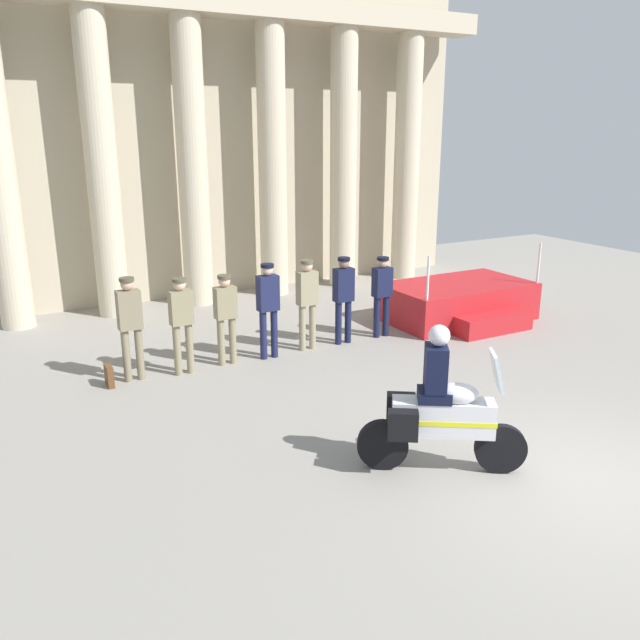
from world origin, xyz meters
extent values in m
plane|color=gray|center=(0.00, 0.00, 0.00)|extent=(28.00, 28.00, 0.00)
cube|color=#B6AB91|center=(-0.32, 11.21, 3.91)|extent=(13.78, 0.30, 7.83)
cylinder|color=beige|center=(-3.36, 10.26, 3.25)|extent=(0.69, 0.69, 6.50)
cylinder|color=beige|center=(-1.33, 10.26, 3.25)|extent=(0.69, 0.69, 6.50)
cylinder|color=beige|center=(0.70, 10.26, 3.25)|extent=(0.69, 0.69, 6.50)
cylinder|color=beige|center=(2.72, 10.26, 3.25)|extent=(0.69, 0.69, 6.50)
cylinder|color=beige|center=(4.75, 10.26, 3.25)|extent=(0.69, 0.69, 6.50)
cube|color=#BEB297|center=(-0.32, 10.26, 6.75)|extent=(13.78, 0.89, 0.50)
cube|color=#B21E23|center=(3.27, 6.18, 0.41)|extent=(3.21, 1.86, 0.82)
cube|color=#B21E23|center=(3.27, 5.00, 0.20)|extent=(1.77, 0.50, 0.41)
cylinder|color=silver|center=(1.74, 5.33, 1.27)|extent=(0.05, 0.05, 0.90)
cylinder|color=silver|center=(4.80, 5.33, 1.27)|extent=(0.05, 0.05, 0.90)
cylinder|color=#7A7056|center=(-4.06, 5.95, 0.46)|extent=(0.13, 0.13, 0.91)
cylinder|color=#7A7056|center=(-3.84, 5.95, 0.46)|extent=(0.13, 0.13, 0.91)
cube|color=#7A7056|center=(-3.95, 5.95, 1.24)|extent=(0.39, 0.23, 0.66)
sphere|color=tan|center=(-3.95, 5.95, 1.68)|extent=(0.21, 0.21, 0.21)
cylinder|color=#494334|center=(-3.95, 5.95, 1.75)|extent=(0.24, 0.24, 0.06)
cylinder|color=#847A5B|center=(-3.22, 5.83, 0.45)|extent=(0.13, 0.13, 0.90)
cylinder|color=#847A5B|center=(-3.00, 5.83, 0.45)|extent=(0.13, 0.13, 0.90)
cube|color=#847A5B|center=(-3.11, 5.83, 1.20)|extent=(0.39, 0.23, 0.59)
sphere|color=beige|center=(-3.11, 5.83, 1.60)|extent=(0.21, 0.21, 0.21)
cylinder|color=#4F4937|center=(-3.11, 5.83, 1.68)|extent=(0.24, 0.24, 0.06)
cylinder|color=#847A5B|center=(-2.39, 5.93, 0.43)|extent=(0.13, 0.13, 0.87)
cylinder|color=#847A5B|center=(-2.17, 5.93, 0.43)|extent=(0.13, 0.13, 0.87)
cube|color=#847A5B|center=(-2.28, 5.93, 1.15)|extent=(0.39, 0.23, 0.57)
sphere|color=beige|center=(-2.28, 5.93, 1.54)|extent=(0.21, 0.21, 0.21)
cylinder|color=#4F4937|center=(-2.28, 5.93, 1.62)|extent=(0.24, 0.24, 0.06)
cylinder|color=#191E42|center=(-1.60, 5.86, 0.46)|extent=(0.13, 0.13, 0.92)
cylinder|color=#191E42|center=(-1.38, 5.86, 0.46)|extent=(0.13, 0.13, 0.92)
cube|color=#191E42|center=(-1.49, 5.86, 1.24)|extent=(0.39, 0.23, 0.65)
sphere|color=beige|center=(-1.49, 5.86, 1.67)|extent=(0.21, 0.21, 0.21)
cylinder|color=black|center=(-1.49, 5.86, 1.75)|extent=(0.24, 0.24, 0.06)
cylinder|color=gray|center=(-0.74, 5.94, 0.45)|extent=(0.13, 0.13, 0.90)
cylinder|color=gray|center=(-0.52, 5.94, 0.45)|extent=(0.13, 0.13, 0.90)
cube|color=gray|center=(-0.63, 5.94, 1.22)|extent=(0.39, 0.23, 0.64)
sphere|color=beige|center=(-0.63, 5.94, 1.64)|extent=(0.21, 0.21, 0.21)
cylinder|color=brown|center=(-0.63, 5.94, 1.72)|extent=(0.24, 0.24, 0.06)
cylinder|color=#141938|center=(0.05, 5.93, 0.43)|extent=(0.13, 0.13, 0.87)
cylinder|color=#141938|center=(0.27, 5.93, 0.43)|extent=(0.13, 0.13, 0.87)
cube|color=#141938|center=(0.16, 5.93, 1.19)|extent=(0.39, 0.23, 0.65)
sphere|color=#997056|center=(0.16, 5.93, 1.62)|extent=(0.21, 0.21, 0.21)
cylinder|color=black|center=(0.16, 5.93, 1.70)|extent=(0.24, 0.24, 0.06)
cylinder|color=#141938|center=(0.95, 5.93, 0.43)|extent=(0.13, 0.13, 0.85)
cylinder|color=#141938|center=(1.17, 5.93, 0.43)|extent=(0.13, 0.13, 0.85)
cube|color=#141938|center=(1.06, 5.93, 1.15)|extent=(0.39, 0.23, 0.59)
sphere|color=tan|center=(1.06, 5.93, 1.54)|extent=(0.21, 0.21, 0.21)
cylinder|color=black|center=(1.06, 5.93, 1.62)|extent=(0.24, 0.24, 0.06)
cylinder|color=black|center=(-0.73, 0.66, 0.32)|extent=(0.59, 0.43, 0.64)
cylinder|color=black|center=(-1.94, 1.46, 0.32)|extent=(0.61, 0.47, 0.64)
cube|color=silver|center=(-1.33, 1.06, 0.72)|extent=(1.21, 0.95, 0.44)
ellipsoid|color=silver|center=(-1.21, 0.98, 1.04)|extent=(0.61, 0.55, 0.26)
cube|color=yellow|center=(-1.33, 1.06, 0.70)|extent=(1.23, 0.97, 0.06)
cube|color=silver|center=(-0.83, 0.73, 1.34)|extent=(0.35, 0.42, 0.47)
cube|color=black|center=(-1.61, 1.55, 0.72)|extent=(0.40, 0.35, 0.36)
cube|color=black|center=(-1.89, 1.12, 0.72)|extent=(0.40, 0.35, 0.36)
cube|color=black|center=(-1.43, 1.13, 1.01)|extent=(0.52, 0.50, 0.14)
cube|color=black|center=(-1.43, 1.13, 1.36)|extent=(0.41, 0.44, 0.56)
sphere|color=silver|center=(-1.42, 1.12, 1.77)|extent=(0.26, 0.26, 0.26)
cube|color=brown|center=(-4.38, 5.88, 0.18)|extent=(0.10, 0.32, 0.36)
camera|label=1|loc=(-6.16, -4.55, 4.12)|focal=36.34mm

